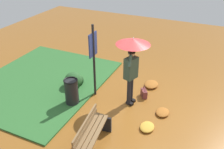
{
  "coord_description": "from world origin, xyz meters",
  "views": [
    {
      "loc": [
        -5.55,
        -1.82,
        4.42
      ],
      "look_at": [
        0.15,
        0.79,
        0.85
      ],
      "focal_mm": 39.36,
      "sensor_mm": 36.0,
      "label": 1
    }
  ],
  "objects_px": {
    "handbag": "(144,93)",
    "trash_bin": "(72,92)",
    "info_sign_post": "(93,53)",
    "park_bench": "(91,134)",
    "person_with_umbrella": "(132,55)"
  },
  "relations": [
    {
      "from": "person_with_umbrella",
      "to": "trash_bin",
      "type": "bearing_deg",
      "value": 119.01
    },
    {
      "from": "trash_bin",
      "to": "info_sign_post",
      "type": "bearing_deg",
      "value": -27.8
    },
    {
      "from": "handbag",
      "to": "trash_bin",
      "type": "height_order",
      "value": "trash_bin"
    },
    {
      "from": "handbag",
      "to": "park_bench",
      "type": "distance_m",
      "value": 2.6
    },
    {
      "from": "info_sign_post",
      "to": "handbag",
      "type": "relative_size",
      "value": 6.22
    },
    {
      "from": "info_sign_post",
      "to": "trash_bin",
      "type": "relative_size",
      "value": 2.76
    },
    {
      "from": "info_sign_post",
      "to": "trash_bin",
      "type": "xyz_separation_m",
      "value": [
        -0.72,
        0.38,
        -1.03
      ]
    },
    {
      "from": "person_with_umbrella",
      "to": "trash_bin",
      "type": "height_order",
      "value": "person_with_umbrella"
    },
    {
      "from": "handbag",
      "to": "trash_bin",
      "type": "distance_m",
      "value": 2.23
    },
    {
      "from": "person_with_umbrella",
      "to": "trash_bin",
      "type": "xyz_separation_m",
      "value": [
        -0.85,
        1.53,
        -1.13
      ]
    },
    {
      "from": "person_with_umbrella",
      "to": "park_bench",
      "type": "xyz_separation_m",
      "value": [
        -2.14,
        0.17,
        -1.15
      ]
    },
    {
      "from": "info_sign_post",
      "to": "park_bench",
      "type": "distance_m",
      "value": 2.47
    },
    {
      "from": "person_with_umbrella",
      "to": "park_bench",
      "type": "height_order",
      "value": "person_with_umbrella"
    },
    {
      "from": "park_bench",
      "to": "trash_bin",
      "type": "height_order",
      "value": "trash_bin"
    },
    {
      "from": "trash_bin",
      "to": "person_with_umbrella",
      "type": "bearing_deg",
      "value": -60.99
    }
  ]
}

